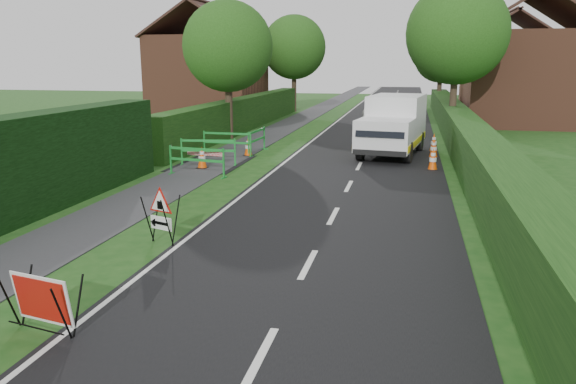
{
  "coord_description": "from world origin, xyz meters",
  "views": [
    {
      "loc": [
        4.26,
        -8.89,
        3.76
      ],
      "look_at": [
        1.61,
        3.3,
        0.86
      ],
      "focal_mm": 35.0,
      "sensor_mm": 36.0,
      "label": 1
    }
  ],
  "objects_px": {
    "works_van": "(393,124)",
    "hatchback_car": "(373,113)",
    "red_rect_sign": "(42,301)",
    "triangle_sign": "(159,211)"
  },
  "relations": [
    {
      "from": "triangle_sign",
      "to": "hatchback_car",
      "type": "xyz_separation_m",
      "value": [
        2.67,
        25.98,
        -0.17
      ]
    },
    {
      "from": "red_rect_sign",
      "to": "works_van",
      "type": "relative_size",
      "value": 0.2
    },
    {
      "from": "red_rect_sign",
      "to": "works_van",
      "type": "bearing_deg",
      "value": 87.21
    },
    {
      "from": "works_van",
      "to": "triangle_sign",
      "type": "bearing_deg",
      "value": -100.59
    },
    {
      "from": "triangle_sign",
      "to": "hatchback_car",
      "type": "relative_size",
      "value": 0.32
    },
    {
      "from": "works_van",
      "to": "hatchback_car",
      "type": "height_order",
      "value": "works_van"
    },
    {
      "from": "red_rect_sign",
      "to": "triangle_sign",
      "type": "height_order",
      "value": "triangle_sign"
    },
    {
      "from": "works_van",
      "to": "hatchback_car",
      "type": "bearing_deg",
      "value": 105.33
    },
    {
      "from": "red_rect_sign",
      "to": "triangle_sign",
      "type": "distance_m",
      "value": 4.06
    },
    {
      "from": "red_rect_sign",
      "to": "works_van",
      "type": "xyz_separation_m",
      "value": [
        4.26,
        17.01,
        0.78
      ]
    }
  ]
}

